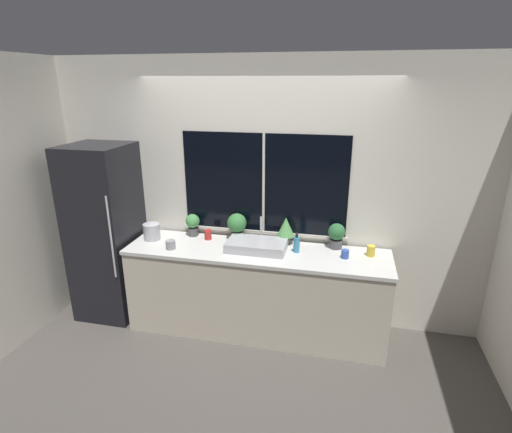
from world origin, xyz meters
The scene contains 17 objects.
ground_plane centered at (0.00, 0.00, 0.00)m, with size 14.00×14.00×0.00m, color #4C4742.
wall_back centered at (0.00, 0.68, 1.35)m, with size 8.00×0.09×2.70m.
wall_left centered at (-2.23, 1.50, 1.35)m, with size 0.06×7.00×2.70m.
wall_right centered at (2.23, 1.50, 1.35)m, with size 0.06×7.00×2.70m.
counter centered at (0.00, 0.31, 0.45)m, with size 2.57×0.64×0.89m.
refrigerator centered at (-1.64, 0.35, 0.93)m, with size 0.62×0.69×1.86m.
sink centered at (0.00, 0.33, 0.94)m, with size 0.57×0.39×0.27m.
potted_plant_far_left centered at (-0.74, 0.54, 1.03)m, with size 0.15×0.15×0.24m.
potted_plant_center_left centered at (-0.26, 0.54, 1.05)m, with size 0.20×0.20×0.28m.
potted_plant_center_right centered at (0.25, 0.54, 1.05)m, with size 0.17×0.17×0.28m.
potted_plant_far_right centered at (0.75, 0.54, 1.03)m, with size 0.17×0.17×0.25m.
soap_bottle centered at (0.38, 0.36, 0.97)m, with size 0.06×0.06×0.19m.
mug_red centered at (-0.55, 0.48, 0.94)m, with size 0.07×0.07×0.10m.
mug_blue centered at (0.84, 0.32, 0.93)m, with size 0.07×0.07×0.08m.
mug_yellow centered at (1.08, 0.42, 0.94)m, with size 0.08×0.08×0.10m.
mug_grey centered at (-0.83, 0.16, 0.93)m, with size 0.10×0.10×0.09m.
kettle centered at (-1.12, 0.35, 0.98)m, with size 0.17×0.17×0.19m.
Camera 1 is at (0.79, -3.17, 2.46)m, focal length 28.00 mm.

